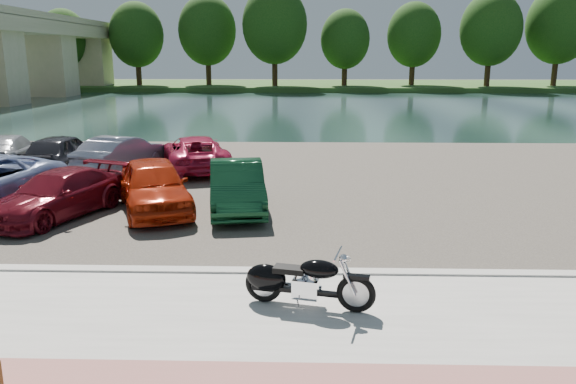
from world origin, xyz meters
The scene contains 15 objects.
ground centered at (0.00, 0.00, 0.00)m, with size 200.00×200.00×0.00m, color #595447.
promenade centered at (0.00, -1.00, 0.05)m, with size 60.00×6.00×0.10m, color #A9A79F.
kerb centered at (0.00, 2.00, 0.07)m, with size 60.00×0.30×0.14m, color #A9A79F.
parking_lot centered at (0.00, 11.00, 0.02)m, with size 60.00×18.00×0.04m, color #3D3831.
river centered at (0.00, 40.00, 0.00)m, with size 120.00×40.00×0.00m, color #182B29.
far_bank centered at (0.00, 72.00, 0.30)m, with size 120.00×24.00×0.60m, color #264619.
far_trees centered at (4.36, 65.79, 7.49)m, with size 70.25×10.68×12.52m.
motorcycle centered at (0.67, 0.42, 0.56)m, with size 2.30×0.91×1.05m.
car_3 centered at (-5.99, 6.06, 0.67)m, with size 1.77×4.36×1.27m, color #600D18.
car_4 centered at (-3.49, 6.70, 0.79)m, with size 1.78×4.41×1.50m, color #AE260B.
car_5 centered at (-1.14, 6.90, 0.74)m, with size 1.48×4.25×1.40m, color #103D21.
car_7 centered at (-10.86, 12.69, 0.72)m, with size 1.91×4.70×1.36m, color #9C9DA4.
car_8 centered at (-8.51, 12.23, 0.78)m, with size 1.74×4.33×1.48m, color black.
car_9 centered at (-6.14, 12.08, 0.75)m, with size 1.50×4.29×1.41m, color slate.
car_10 centered at (-3.42, 12.59, 0.72)m, with size 2.25×4.87×1.35m, color #AA1C40.
Camera 1 is at (0.77, -8.73, 4.39)m, focal length 35.00 mm.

